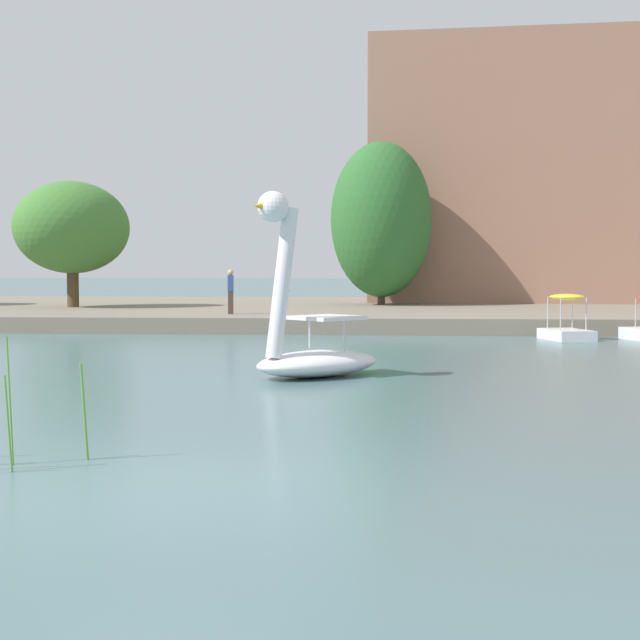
{
  "coord_description": "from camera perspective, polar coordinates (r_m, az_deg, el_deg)",
  "views": [
    {
      "loc": [
        2.38,
        -9.31,
        2.25
      ],
      "look_at": [
        0.44,
        16.51,
        0.87
      ],
      "focal_mm": 53.15,
      "sensor_mm": 36.0,
      "label": 1
    }
  ],
  "objects": [
    {
      "name": "ground_plane",
      "position": [
        9.88,
        -9.95,
        -10.16
      ],
      "size": [
        474.34,
        474.34,
        0.0
      ],
      "primitive_type": "plane",
      "color": "slate"
    },
    {
      "name": "shore_bank_far",
      "position": [
        45.02,
        1.26,
        0.56
      ],
      "size": [
        147.92,
        25.27,
        0.58
      ],
      "primitive_type": "cube",
      "color": "slate",
      "rests_on": "ground_plane"
    },
    {
      "name": "swan_boat",
      "position": [
        19.79,
        -0.55,
        -1.26
      ],
      "size": [
        3.27,
        3.29,
        3.83
      ],
      "color": "white",
      "rests_on": "ground_plane"
    },
    {
      "name": "pedal_boat_yellow",
      "position": [
        31.28,
        14.62,
        -0.29
      ],
      "size": [
        1.63,
        2.18,
        1.47
      ],
      "color": "white",
      "rests_on": "ground_plane"
    },
    {
      "name": "tree_willow_overhanging",
      "position": [
        45.1,
        3.73,
        6.05
      ],
      "size": [
        6.5,
        6.86,
        7.71
      ],
      "color": "#423323",
      "rests_on": "shore_bank_far"
    },
    {
      "name": "tree_broadleaf_behind_dock",
      "position": [
        43.73,
        -14.7,
        5.4
      ],
      "size": [
        6.66,
        7.04,
        5.61
      ],
      "color": "#4C3823",
      "rests_on": "shore_bank_far"
    },
    {
      "name": "person_on_path",
      "position": [
        35.74,
        -5.4,
        1.77
      ],
      "size": [
        0.25,
        0.25,
        1.68
      ],
      "color": "#47382D",
      "rests_on": "shore_bank_far"
    },
    {
      "name": "apartment_block",
      "position": [
        53.64,
        16.08,
        8.33
      ],
      "size": [
        24.02,
        13.35,
        13.42
      ],
      "primitive_type": "cube",
      "rotation": [
        0.0,
        0.0,
        -0.08
      ],
      "color": "#996B56",
      "rests_on": "shore_bank_far"
    }
  ]
}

